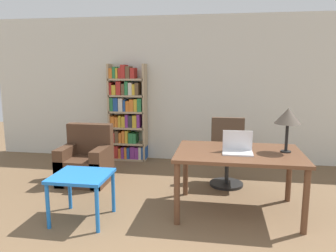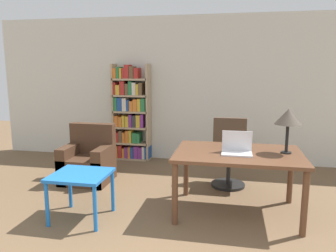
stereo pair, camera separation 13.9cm
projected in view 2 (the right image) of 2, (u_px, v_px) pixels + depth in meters
name	position (u px, v px, depth m)	size (l,w,h in m)	color
wall_back	(198.00, 90.00, 6.10)	(8.00, 0.06, 2.70)	silver
desk	(238.00, 160.00, 3.91)	(1.49, 1.01, 0.77)	brown
laptop	(237.00, 149.00, 3.82)	(0.35, 0.25, 0.26)	silver
table_lamp	(288.00, 117.00, 3.77)	(0.31, 0.31, 0.53)	black
office_chair	(229.00, 154.00, 4.93)	(0.53, 0.53, 1.00)	black
side_table_blue	(81.00, 180.00, 3.80)	(0.64, 0.60, 0.55)	blue
armchair	(88.00, 163.00, 5.11)	(0.72, 0.65, 0.88)	#472D1E
bookshelf	(131.00, 115.00, 6.24)	(0.71, 0.28, 1.83)	tan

